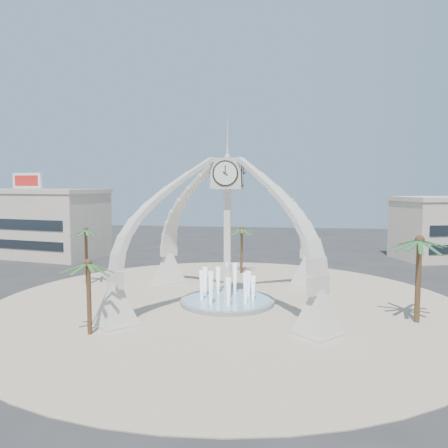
# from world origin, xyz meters

# --- Properties ---
(ground) EXTENTS (140.00, 140.00, 0.00)m
(ground) POSITION_xyz_m (0.00, 0.00, 0.00)
(ground) COLOR #282828
(ground) RESTS_ON ground
(plaza) EXTENTS (40.00, 40.00, 0.06)m
(plaza) POSITION_xyz_m (0.00, 0.00, 0.03)
(plaza) COLOR tan
(plaza) RESTS_ON ground
(clock_tower) EXTENTS (17.94, 17.94, 16.30)m
(clock_tower) POSITION_xyz_m (-0.00, -0.00, 6.49)
(clock_tower) COLOR beige
(clock_tower) RESTS_ON ground
(fountain) EXTENTS (8.00, 8.00, 3.62)m
(fountain) POSITION_xyz_m (0.00, 0.00, 0.29)
(fountain) COLOR #949496
(fountain) RESTS_ON ground
(building_nw) EXTENTS (23.75, 13.73, 11.90)m
(building_nw) POSITION_xyz_m (-32.00, 22.00, 4.83)
(building_nw) COLOR beige
(building_nw) RESTS_ON ground
(palm_east) EXTENTS (5.26, 5.26, 6.96)m
(palm_east) POSITION_xyz_m (14.49, -3.09, 6.06)
(palm_east) COLOR brown
(palm_east) RESTS_ON ground
(palm_west) EXTENTS (4.06, 4.06, 6.29)m
(palm_west) POSITION_xyz_m (-15.00, 4.87, 5.58)
(palm_west) COLOR brown
(palm_west) RESTS_ON ground
(palm_north) EXTENTS (3.35, 3.35, 5.77)m
(palm_north) POSITION_xyz_m (-0.18, 13.14, 5.08)
(palm_north) COLOR brown
(palm_north) RESTS_ON ground
(palm_south) EXTENTS (4.20, 4.20, 5.53)m
(palm_south) POSITION_xyz_m (-8.15, -9.02, 4.84)
(palm_south) COLOR brown
(palm_south) RESTS_ON ground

